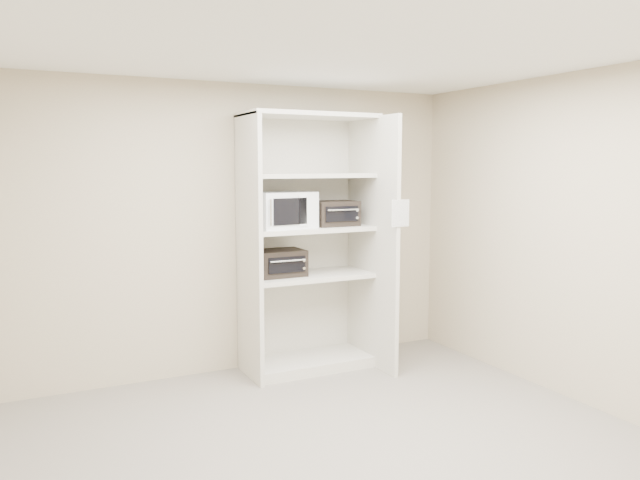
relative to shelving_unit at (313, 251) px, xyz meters
name	(u,v)px	position (x,y,z in m)	size (l,w,h in m)	color
floor	(334,452)	(-0.67, -1.70, -1.13)	(4.50, 4.00, 0.01)	slate
ceiling	(335,45)	(-0.67, -1.70, 1.57)	(4.50, 4.00, 0.01)	white
wall_back	(235,229)	(-0.67, 0.30, 0.22)	(4.50, 0.02, 2.70)	#B9B392
wall_front	(585,327)	(-0.67, -3.70, 0.22)	(4.50, 0.02, 2.70)	#B9B392
wall_right	(578,239)	(1.58, -1.70, 0.22)	(0.02, 4.00, 2.70)	#B9B392
shelving_unit	(313,251)	(0.00, 0.00, 0.00)	(1.24, 0.92, 2.42)	beige
microwave	(281,210)	(-0.31, 0.01, 0.40)	(0.55, 0.42, 0.33)	white
toaster_oven_upper	(334,213)	(0.21, -0.03, 0.36)	(0.41, 0.31, 0.24)	black
toaster_oven_lower	(280,263)	(-0.33, 0.02, -0.09)	(0.44, 0.33, 0.24)	black
paper_sign	(400,213)	(0.57, -0.63, 0.39)	(0.19, 0.01, 0.24)	white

